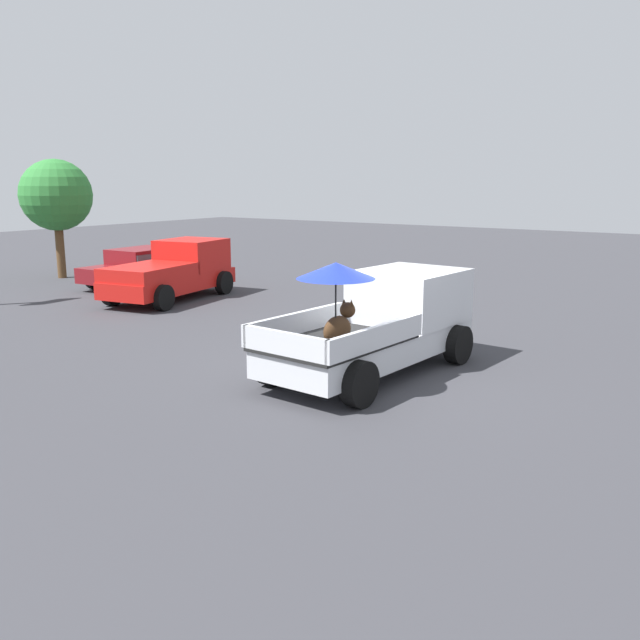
# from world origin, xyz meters

# --- Properties ---
(ground_plane) EXTENTS (80.00, 80.00, 0.00)m
(ground_plane) POSITION_xyz_m (0.00, 0.00, 0.00)
(ground_plane) COLOR #38383D
(pickup_truck_main) EXTENTS (5.18, 2.58, 2.35)m
(pickup_truck_main) POSITION_xyz_m (0.40, -0.05, 0.98)
(pickup_truck_main) COLOR black
(pickup_truck_main) RESTS_ON ground
(pickup_truck_red) EXTENTS (5.03, 2.77, 1.80)m
(pickup_truck_red) POSITION_xyz_m (3.91, 9.43, 0.87)
(pickup_truck_red) COLOR black
(pickup_truck_red) RESTS_ON ground
(parked_sedan_near) EXTENTS (4.37, 2.12, 1.33)m
(parked_sedan_near) POSITION_xyz_m (5.12, 12.33, 0.74)
(parked_sedan_near) COLOR black
(parked_sedan_near) RESTS_ON ground
(tree_by_lot) EXTENTS (2.68, 2.68, 4.48)m
(tree_by_lot) POSITION_xyz_m (4.74, 16.43, 3.12)
(tree_by_lot) COLOR brown
(tree_by_lot) RESTS_ON ground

